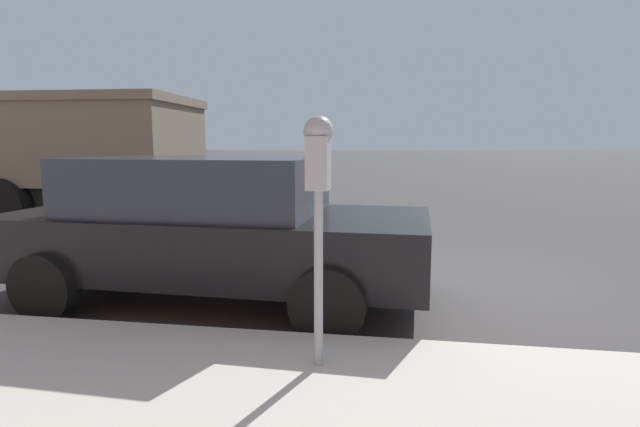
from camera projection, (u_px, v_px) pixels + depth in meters
The scene contains 4 objects.
ground_plane at pixel (431, 282), 5.93m from camera, with size 220.00×220.00×0.00m, color #3D3A3A.
parking_meter at pixel (318, 177), 3.19m from camera, with size 0.21×0.19×1.65m.
car_black at pixel (213, 226), 5.18m from camera, with size 2.15×4.36×1.49m.
dump_truck at pixel (12, 150), 9.78m from camera, with size 3.06×7.18×2.72m.
Camera 1 is at (-5.89, 0.39, 1.64)m, focal length 28.00 mm.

